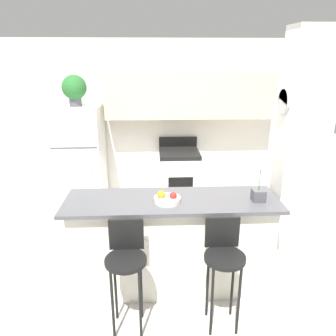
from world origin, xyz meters
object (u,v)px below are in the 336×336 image
object	(u,v)px
potted_plant_on_fridge	(74,89)
refrigerator	(81,160)
orchid_vase	(259,190)
stove_range	(179,179)
fruit_bowl	(167,199)
bar_stool_left	(126,261)
bar_stool_right	(224,258)

from	to	relation	value
potted_plant_on_fridge	refrigerator	bearing A→B (deg)	-64.87
orchid_vase	stove_range	bearing A→B (deg)	106.28
fruit_bowl	orchid_vase	bearing A→B (deg)	-0.13
bar_stool_left	bar_stool_right	world-z (taller)	same
refrigerator	bar_stool_right	size ratio (longest dim) A/B	1.64
fruit_bowl	refrigerator	bearing A→B (deg)	121.91
fruit_bowl	bar_stool_left	bearing A→B (deg)	-128.90
stove_range	orchid_vase	world-z (taller)	orchid_vase
bar_stool_left	orchid_vase	xyz separation A→B (m)	(1.23, 0.45, 0.43)
orchid_vase	fruit_bowl	size ratio (longest dim) A/B	1.47
refrigerator	potted_plant_on_fridge	bearing A→B (deg)	115.13
refrigerator	bar_stool_right	xyz separation A→B (m)	(1.68, -2.40, -0.15)
bar_stool_right	fruit_bowl	xyz separation A→B (m)	(-0.46, 0.45, 0.36)
bar_stool_right	bar_stool_left	bearing A→B (deg)	180.00
bar_stool_left	fruit_bowl	xyz separation A→B (m)	(0.36, 0.45, 0.36)
bar_stool_right	orchid_vase	size ratio (longest dim) A/B	2.69
stove_range	fruit_bowl	size ratio (longest dim) A/B	4.28
refrigerator	bar_stool_right	distance (m)	2.93
refrigerator	orchid_vase	world-z (taller)	refrigerator
bar_stool_left	orchid_vase	size ratio (longest dim) A/B	2.69
bar_stool_right	refrigerator	bearing A→B (deg)	124.92
refrigerator	bar_stool_right	bearing A→B (deg)	-55.08
stove_range	potted_plant_on_fridge	xyz separation A→B (m)	(-1.49, -0.06, 1.40)
bar_stool_left	fruit_bowl	bearing A→B (deg)	51.10
stove_range	bar_stool_right	world-z (taller)	stove_range
bar_stool_right	orchid_vase	distance (m)	0.74
bar_stool_right	stove_range	bearing A→B (deg)	94.28
stove_range	bar_stool_left	world-z (taller)	stove_range
orchid_vase	fruit_bowl	distance (m)	0.87
stove_range	potted_plant_on_fridge	world-z (taller)	potted_plant_on_fridge
stove_range	potted_plant_on_fridge	distance (m)	2.05
refrigerator	stove_range	bearing A→B (deg)	2.29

